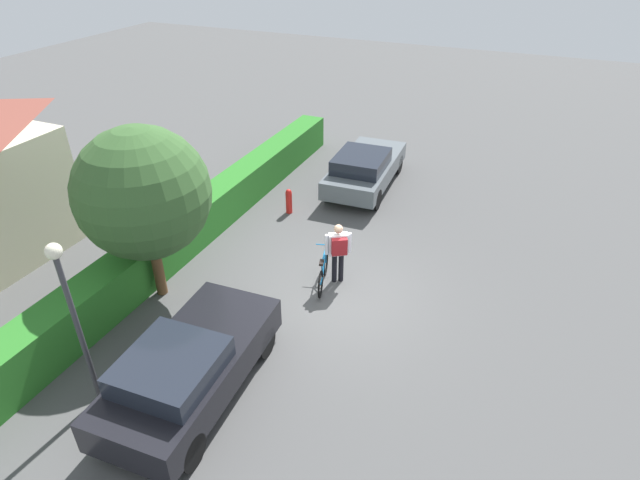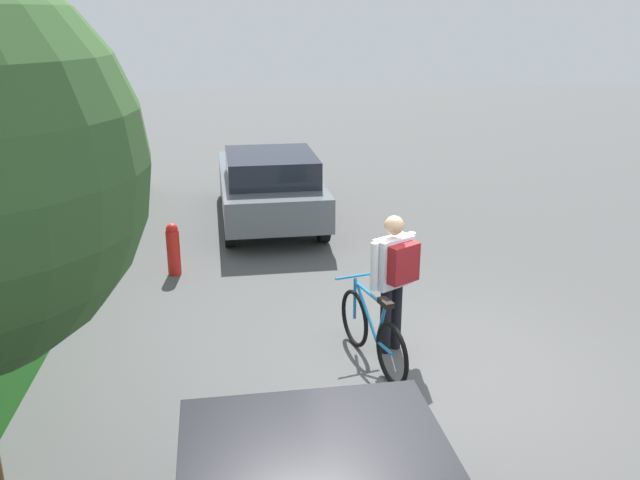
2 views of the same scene
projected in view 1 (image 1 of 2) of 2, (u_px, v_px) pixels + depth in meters
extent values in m
plane|color=#4C4C4C|center=(338.00, 297.00, 12.87)|extent=(60.00, 60.00, 0.00)
cube|color=#2A7425|center=(176.00, 238.00, 14.16)|extent=(18.29, 0.90, 1.15)
cube|color=black|center=(192.00, 367.00, 9.97)|extent=(4.24, 2.01, 0.68)
cube|color=#1E232D|center=(171.00, 366.00, 9.22)|extent=(1.83, 1.69, 0.43)
cylinder|color=black|center=(197.00, 324.00, 11.52)|extent=(0.68, 0.21, 0.67)
cylinder|color=black|center=(265.00, 343.00, 11.02)|extent=(0.68, 0.21, 0.67)
cylinder|color=black|center=(111.00, 423.00, 9.27)|extent=(0.68, 0.21, 0.67)
cylinder|color=black|center=(191.00, 452.00, 8.77)|extent=(0.68, 0.21, 0.67)
cube|color=slate|center=(366.00, 169.00, 17.84)|extent=(4.45, 1.99, 0.59)
cube|color=#1E232D|center=(361.00, 161.00, 17.09)|extent=(1.99, 1.66, 0.47)
cylinder|color=black|center=(356.00, 158.00, 19.42)|extent=(0.69, 0.21, 0.68)
cylinder|color=black|center=(398.00, 164.00, 18.93)|extent=(0.69, 0.21, 0.68)
cylinder|color=black|center=(328.00, 191.00, 17.06)|extent=(0.69, 0.21, 0.68)
cylinder|color=black|center=(376.00, 200.00, 16.57)|extent=(0.69, 0.21, 0.68)
torus|color=black|center=(326.00, 263.00, 13.55)|extent=(0.68, 0.23, 0.69)
torus|color=black|center=(321.00, 284.00, 12.74)|extent=(0.68, 0.23, 0.69)
cylinder|color=#1972B2|center=(324.00, 261.00, 13.17)|extent=(0.60, 0.20, 0.55)
cylinder|color=#1972B2|center=(322.00, 270.00, 12.85)|extent=(0.22, 0.09, 0.52)
cylinder|color=#1972B2|center=(324.00, 256.00, 12.95)|extent=(0.71, 0.23, 0.04)
cylinder|color=#1972B2|center=(322.00, 280.00, 12.90)|extent=(0.36, 0.13, 0.05)
cylinder|color=#1972B2|center=(326.00, 254.00, 13.41)|extent=(0.04, 0.04, 0.51)
cube|color=black|center=(322.00, 263.00, 12.62)|extent=(0.24, 0.15, 0.06)
cylinder|color=#1972B2|center=(326.00, 245.00, 13.26)|extent=(0.16, 0.49, 0.03)
cylinder|color=black|center=(334.00, 268.00, 13.23)|extent=(0.13, 0.13, 0.82)
cylinder|color=black|center=(341.00, 267.00, 13.25)|extent=(0.13, 0.13, 0.82)
cube|color=silver|center=(338.00, 244.00, 12.87)|extent=(0.42, 0.51, 0.58)
sphere|color=tan|center=(338.00, 229.00, 12.64)|extent=(0.22, 0.22, 0.22)
cylinder|color=silver|center=(327.00, 245.00, 12.83)|extent=(0.09, 0.09, 0.55)
cylinder|color=silver|center=(350.00, 243.00, 12.90)|extent=(0.09, 0.09, 0.55)
cube|color=maroon|center=(339.00, 247.00, 12.72)|extent=(0.34, 0.41, 0.44)
cylinder|color=#38383D|center=(80.00, 334.00, 9.31)|extent=(0.10, 0.10, 3.30)
sphere|color=#F2EDCC|center=(54.00, 251.00, 8.37)|extent=(0.28, 0.28, 0.28)
cylinder|color=brown|center=(157.00, 262.00, 12.55)|extent=(0.26, 0.26, 1.86)
sphere|color=#365D2D|center=(143.00, 193.00, 11.58)|extent=(3.03, 3.03, 3.03)
cylinder|color=red|center=(289.00, 203.00, 16.37)|extent=(0.20, 0.20, 0.70)
sphere|color=red|center=(289.00, 192.00, 16.17)|extent=(0.18, 0.18, 0.18)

